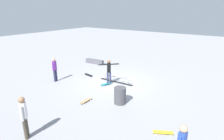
% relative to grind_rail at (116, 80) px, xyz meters
% --- Properties ---
extents(ground_plane, '(60.00, 60.00, 0.00)m').
position_rel_grind_rail_xyz_m(ground_plane, '(0.04, 0.18, -0.17)').
color(ground_plane, '#9E9EA3').
extents(grind_rail, '(2.52, 0.31, 0.39)m').
position_rel_grind_rail_xyz_m(grind_rail, '(0.00, 0.00, 0.00)').
color(grind_rail, black).
rests_on(grind_rail, ground_plane).
extents(skate_ledge, '(1.80, 0.52, 0.39)m').
position_rel_grind_rail_xyz_m(skate_ledge, '(4.16, -2.70, 0.03)').
color(skate_ledge, '#595960').
rests_on(skate_ledge, ground_plane).
extents(skater_main, '(1.01, 1.01, 1.67)m').
position_rel_grind_rail_xyz_m(skater_main, '(0.19, 0.58, 0.80)').
color(skater_main, '#2D3351').
rests_on(skater_main, ground_plane).
extents(skateboard_main, '(0.48, 0.82, 0.09)m').
position_rel_grind_rail_xyz_m(skateboard_main, '(0.23, 0.81, -0.10)').
color(skateboard_main, teal).
rests_on(skateboard_main, ground_plane).
extents(bystander_purple_shirt, '(0.23, 0.38, 1.67)m').
position_rel_grind_rail_xyz_m(bystander_purple_shirt, '(3.53, 2.27, 0.77)').
color(bystander_purple_shirt, '#2D3351').
rests_on(bystander_purple_shirt, ground_plane).
extents(bystander_white_shirt, '(0.32, 0.35, 1.75)m').
position_rel_grind_rail_xyz_m(bystander_white_shirt, '(-0.42, 6.88, 0.82)').
color(bystander_white_shirt, brown).
rests_on(bystander_white_shirt, ground_plane).
extents(loose_skateboard_natural, '(0.27, 0.80, 0.09)m').
position_rel_grind_rail_xyz_m(loose_skateboard_natural, '(-0.28, 3.39, -0.10)').
color(loose_skateboard_natural, tan).
rests_on(loose_skateboard_natural, ground_plane).
extents(loose_skateboard_black, '(0.82, 0.37, 0.09)m').
position_rel_grind_rail_xyz_m(loose_skateboard_black, '(2.43, 0.12, -0.10)').
color(loose_skateboard_black, black).
rests_on(loose_skateboard_black, ground_plane).
extents(loose_skateboard_yellow, '(0.80, 0.56, 0.09)m').
position_rel_grind_rail_xyz_m(loose_skateboard_yellow, '(-4.68, 3.64, -0.10)').
color(loose_skateboard_yellow, yellow).
rests_on(loose_skateboard_yellow, ground_plane).
extents(trash_bin, '(0.62, 0.62, 0.90)m').
position_rel_grind_rail_xyz_m(trash_bin, '(-1.87, 2.45, 0.28)').
color(trash_bin, '#47474C').
rests_on(trash_bin, ground_plane).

